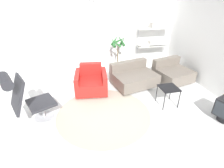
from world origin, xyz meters
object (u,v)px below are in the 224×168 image
at_px(potted_plant, 118,55).
at_px(armchair_red, 91,83).
at_px(couch_second, 172,73).
at_px(shelf_unit, 151,39).
at_px(side_table, 169,89).
at_px(lounge_chair, 23,95).
at_px(couch_low, 133,77).

bearing_deg(potted_plant, armchair_red, -132.04).
relative_size(couch_second, shelf_unit, 0.67).
height_order(side_table, shelf_unit, shelf_unit).
bearing_deg(couch_second, potted_plant, -49.42).
bearing_deg(shelf_unit, potted_plant, -171.62).
bearing_deg(potted_plant, side_table, -73.90).
relative_size(armchair_red, shelf_unit, 0.55).
height_order(lounge_chair, potted_plant, potted_plant).
height_order(couch_low, potted_plant, potted_plant).
bearing_deg(couch_low, lounge_chair, 9.95).
bearing_deg(side_table, armchair_red, 148.38).
bearing_deg(couch_low, potted_plant, -92.39).
relative_size(armchair_red, couch_second, 0.82).
height_order(couch_second, side_table, couch_second).
distance_m(armchair_red, couch_second, 2.59).
bearing_deg(side_table, couch_second, 55.40).
distance_m(armchair_red, potted_plant, 1.67).
height_order(side_table, potted_plant, potted_plant).
distance_m(couch_low, potted_plant, 1.18).
xyz_separation_m(potted_plant, shelf_unit, (1.29, 0.19, 0.45)).
bearing_deg(couch_low, armchair_red, -7.37).
bearing_deg(lounge_chair, couch_low, 88.16).
distance_m(armchair_red, shelf_unit, 2.88).
xyz_separation_m(lounge_chair, couch_low, (2.78, 1.15, -0.48)).
relative_size(lounge_chair, armchair_red, 1.26).
xyz_separation_m(lounge_chair, shelf_unit, (3.87, 2.44, 0.33)).
height_order(couch_second, potted_plant, potted_plant).
height_order(couch_second, shelf_unit, shelf_unit).
bearing_deg(couch_second, armchair_red, -10.20).
xyz_separation_m(armchair_red, side_table, (1.77, -1.09, 0.15)).
bearing_deg(lounge_chair, couch_second, 81.31).
distance_m(lounge_chair, armchair_red, 1.86).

